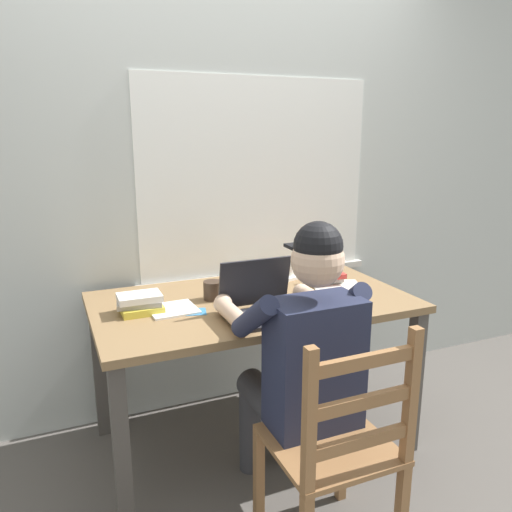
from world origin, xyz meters
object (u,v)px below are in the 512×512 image
Objects in this scene: desk at (252,317)px; coffee_mug_dark at (213,290)px; seated_person at (300,357)px; coffee_mug_white at (288,268)px; computer_mouse at (320,311)px; laptop at (262,303)px; book_stack_side at (140,304)px; book_stack_main at (325,278)px; landscape_photo_print at (191,312)px; wooden_chair at (337,449)px.

coffee_mug_dark reaches higher than desk.
coffee_mug_white is at bearing 66.96° from seated_person.
coffee_mug_dark reaches higher than computer_mouse.
seated_person is at bearing -135.67° from computer_mouse.
desk is at bearing -140.69° from coffee_mug_white.
desk is 11.66× the size of coffee_mug_dark.
desk is 4.45× the size of laptop.
book_stack_side reaches higher than desk.
book_stack_main reaches higher than landscape_photo_print.
desk is 1.59× the size of wooden_chair.
seated_person reaches higher than coffee_mug_dark.
wooden_chair reaches higher than computer_mouse.
laptop reaches higher than landscape_photo_print.
wooden_chair is at bearing -90.22° from desk.
book_stack_main is (0.43, 0.05, 0.13)m from desk.
seated_person is 6.96× the size of book_stack_main.
seated_person is at bearing -82.12° from laptop.
coffee_mug_white is at bearing 39.31° from desk.
coffee_mug_dark is at bearing -158.14° from coffee_mug_white.
desk is 0.80m from wooden_chair.
coffee_mug_dark is 0.62× the size of book_stack_side.
book_stack_side is at bearing 170.93° from landscape_photo_print.
landscape_photo_print is (-0.31, -0.06, 0.09)m from desk.
computer_mouse is at bearing 67.64° from wooden_chair.
coffee_mug_white reaches higher than book_stack_side.
computer_mouse is 0.77× the size of landscape_photo_print.
desk is 0.33m from landscape_photo_print.
laptop is at bearing -26.36° from book_stack_side.
coffee_mug_dark is (-0.36, 0.37, 0.03)m from computer_mouse.
landscape_photo_print is (-0.50, 0.24, -0.02)m from computer_mouse.
coffee_mug_dark is at bearing 106.64° from seated_person.
laptop reaches higher than book_stack_side.
seated_person reaches higher than laptop.
coffee_mug_white is (0.36, 0.47, -0.00)m from laptop.
computer_mouse is 0.43m from book_stack_main.
coffee_mug_white reaches higher than book_stack_main.
landscape_photo_print is at bearing 154.18° from computer_mouse.
book_stack_side is (-0.52, 0.02, 0.13)m from desk.
laptop is 0.25m from computer_mouse.
wooden_chair reaches higher than landscape_photo_print.
landscape_photo_print is (-0.31, 0.43, 0.08)m from seated_person.
desk is 0.23m from coffee_mug_dark.
seated_person is 10.22× the size of coffee_mug_white.
wooden_chair is 2.79× the size of laptop.
computer_mouse is at bearing 44.33° from seated_person.
desk is 0.43m from coffee_mug_white.
laptop is 0.54m from book_stack_main.
wooden_chair is 1.01m from book_stack_side.
desk is 14.67× the size of computer_mouse.
seated_person is 0.74m from book_stack_side.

